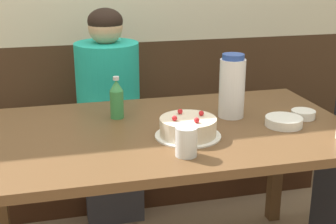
{
  "coord_description": "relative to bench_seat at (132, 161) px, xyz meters",
  "views": [
    {
      "loc": [
        -0.41,
        -1.68,
        1.36
      ],
      "look_at": [
        0.03,
        0.05,
        0.77
      ],
      "focal_mm": 50.0,
      "sensor_mm": 36.0,
      "label": 1
    }
  ],
  "objects": [
    {
      "name": "bowl_rice_small",
      "position": [
        0.59,
        -0.85,
        0.52
      ],
      "size": [
        0.1,
        0.1,
        0.03
      ],
      "color": "white",
      "rests_on": "dining_table"
    },
    {
      "name": "glass_water_tall",
      "position": [
        0.01,
        -1.1,
        0.56
      ],
      "size": [
        0.08,
        0.08,
        0.1
      ],
      "color": "silver",
      "rests_on": "dining_table"
    },
    {
      "name": "birthday_cake",
      "position": [
        0.06,
        -0.94,
        0.54
      ],
      "size": [
        0.25,
        0.25,
        0.09
      ],
      "color": "white",
      "rests_on": "dining_table"
    },
    {
      "name": "person_pale_blue_shirt",
      "position": [
        -0.14,
        -0.15,
        0.31
      ],
      "size": [
        0.33,
        0.34,
        1.13
      ],
      "rotation": [
        0.0,
        0.0,
        -1.57
      ],
      "color": "#33333D",
      "rests_on": "ground_plane"
    },
    {
      "name": "dining_table",
      "position": [
        0.0,
        -0.83,
        0.42
      ],
      "size": [
        1.49,
        0.84,
        0.72
      ],
      "color": "brown",
      "rests_on": "ground_plane"
    },
    {
      "name": "water_pitcher",
      "position": [
        0.31,
        -0.75,
        0.64
      ],
      "size": [
        0.11,
        0.11,
        0.27
      ],
      "color": "white",
      "rests_on": "dining_table"
    },
    {
      "name": "bowl_soup_white",
      "position": [
        0.47,
        -0.92,
        0.52
      ],
      "size": [
        0.15,
        0.15,
        0.04
      ],
      "color": "white",
      "rests_on": "dining_table"
    },
    {
      "name": "soju_bottle",
      "position": [
        -0.16,
        -0.66,
        0.59
      ],
      "size": [
        0.06,
        0.06,
        0.18
      ],
      "color": "#388E4C",
      "rests_on": "dining_table"
    },
    {
      "name": "bench_seat",
      "position": [
        0.0,
        0.0,
        0.0
      ],
      "size": [
        2.18,
        0.38,
        0.43
      ],
      "color": "#381E11",
      "rests_on": "ground_plane"
    }
  ]
}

